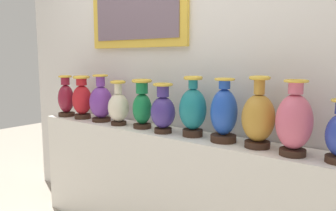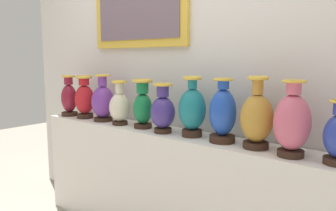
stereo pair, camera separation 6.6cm
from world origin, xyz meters
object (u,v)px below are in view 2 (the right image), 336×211
at_px(vase_rose, 292,122).
at_px(vase_indigo, 163,111).
at_px(vase_burgundy, 69,98).
at_px(vase_teal, 192,109).
at_px(vase_ivory, 120,106).
at_px(vase_crimson, 85,98).
at_px(vase_emerald, 143,105).
at_px(vase_sapphire, 223,114).
at_px(vase_violet, 103,102).
at_px(vase_ochre, 257,118).

bearing_deg(vase_rose, vase_indigo, -179.96).
distance_m(vase_burgundy, vase_teal, 1.26).
relative_size(vase_burgundy, vase_ivory, 1.06).
height_order(vase_burgundy, vase_crimson, vase_crimson).
bearing_deg(vase_emerald, vase_ivory, -173.43).
distance_m(vase_emerald, vase_sapphire, 0.64).
relative_size(vase_burgundy, vase_violet, 0.95).
distance_m(vase_indigo, vase_teal, 0.21).
bearing_deg(vase_indigo, vase_ivory, 179.67).
distance_m(vase_burgundy, vase_indigo, 1.05).
bearing_deg(vase_sapphire, vase_teal, 178.68).
bearing_deg(vase_ochre, vase_crimson, -178.84).
relative_size(vase_burgundy, vase_rose, 0.90).
bearing_deg(vase_violet, vase_burgundy, -176.11).
distance_m(vase_ochre, vase_rose, 0.21).
height_order(vase_burgundy, vase_ivory, vase_burgundy).
relative_size(vase_emerald, vase_indigo, 1.05).
bearing_deg(vase_crimson, vase_burgundy, -176.16).
bearing_deg(vase_ochre, vase_violet, -179.31).
bearing_deg(vase_ivory, vase_rose, -0.08).
xyz_separation_m(vase_emerald, vase_teal, (0.42, 0.01, 0.01)).
distance_m(vase_violet, vase_indigo, 0.63).
bearing_deg(vase_sapphire, vase_indigo, -175.46).
bearing_deg(vase_rose, vase_ochre, 170.54).
xyz_separation_m(vase_violet, vase_ivory, (0.21, -0.02, -0.02)).
distance_m(vase_ivory, vase_ochre, 1.06).
xyz_separation_m(vase_crimson, vase_ivory, (0.43, -0.00, -0.02)).
distance_m(vase_indigo, vase_rose, 0.84).
bearing_deg(vase_crimson, vase_sapphire, 1.34).
bearing_deg(vase_rose, vase_violet, 179.29).
relative_size(vase_violet, vase_indigo, 1.11).
bearing_deg(vase_indigo, vase_burgundy, -179.50).
bearing_deg(vase_rose, vase_sapphire, 175.36).
bearing_deg(vase_teal, vase_ivory, -176.65).
height_order(vase_indigo, vase_ochre, vase_ochre).
bearing_deg(vase_crimson, vase_emerald, 2.04).
bearing_deg(vase_teal, vase_emerald, -178.31).
relative_size(vase_violet, vase_teal, 0.96).
xyz_separation_m(vase_emerald, vase_indigo, (0.21, -0.03, -0.01)).
xyz_separation_m(vase_indigo, vase_ochre, (0.64, 0.03, 0.02)).
relative_size(vase_violet, vase_emerald, 1.06).
height_order(vase_burgundy, vase_teal, vase_teal).
distance_m(vase_burgundy, vase_emerald, 0.84).
xyz_separation_m(vase_burgundy, vase_crimson, (0.20, 0.01, 0.01)).
distance_m(vase_violet, vase_sapphire, 1.06).
relative_size(vase_emerald, vase_rose, 0.90).
bearing_deg(vase_rose, vase_burgundy, -179.71).
xyz_separation_m(vase_violet, vase_indigo, (0.63, -0.02, -0.01)).
distance_m(vase_crimson, vase_teal, 1.06).
height_order(vase_emerald, vase_ochre, vase_ochre).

